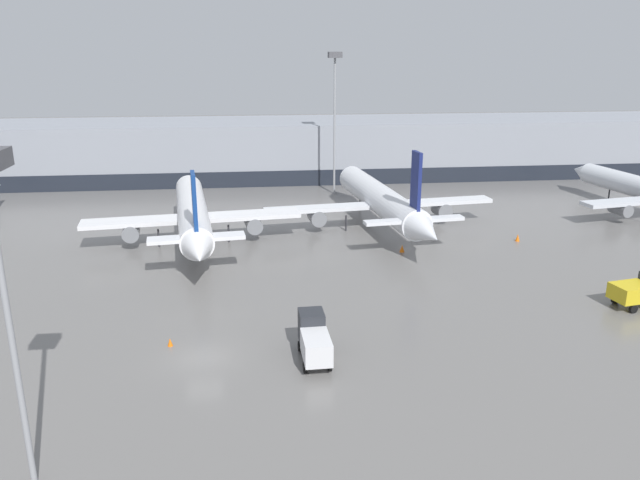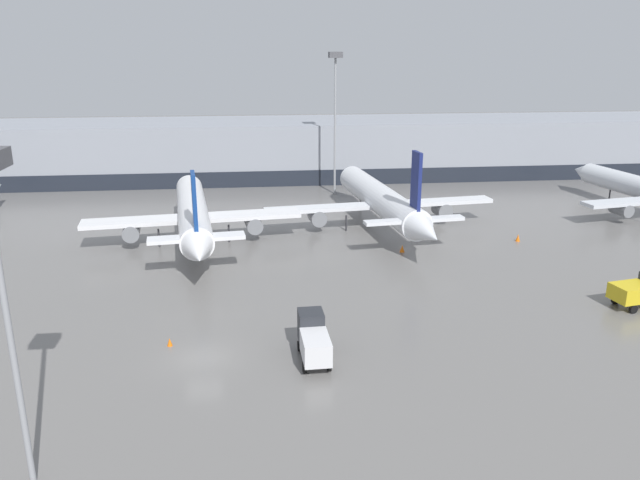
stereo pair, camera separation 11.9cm
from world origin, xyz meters
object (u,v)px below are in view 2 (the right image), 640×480
at_px(traffic_cone_0, 518,238).
at_px(traffic_cone_3, 402,248).
at_px(parked_jet_3, 193,214).
at_px(service_truck_2, 313,338).
at_px(traffic_cone_2, 170,342).
at_px(apron_light_mast_2, 335,84).
at_px(parked_jet_1, 382,200).

height_order(traffic_cone_0, traffic_cone_3, traffic_cone_0).
relative_size(parked_jet_3, traffic_cone_0, 41.98).
xyz_separation_m(service_truck_2, traffic_cone_2, (-9.91, 3.11, -1.29)).
distance_m(service_truck_2, apron_light_mast_2, 51.75).
xyz_separation_m(parked_jet_3, traffic_cone_3, (21.53, -5.49, -2.89)).
xyz_separation_m(traffic_cone_2, apron_light_mast_2, (17.84, 46.14, 15.05)).
bearing_deg(traffic_cone_2, apron_light_mast_2, 68.86).
relative_size(traffic_cone_0, traffic_cone_2, 1.34).
bearing_deg(traffic_cone_2, parked_jet_3, 90.60).
height_order(traffic_cone_0, apron_light_mast_2, apron_light_mast_2).
relative_size(parked_jet_3, traffic_cone_2, 56.32).
bearing_deg(traffic_cone_2, traffic_cone_3, 41.63).
xyz_separation_m(parked_jet_1, traffic_cone_0, (13.73, -7.00, -2.88)).
height_order(service_truck_2, traffic_cone_3, service_truck_2).
xyz_separation_m(parked_jet_3, apron_light_mast_2, (18.10, 21.73, 12.07)).
distance_m(parked_jet_3, traffic_cone_0, 35.19).
height_order(service_truck_2, traffic_cone_2, service_truck_2).
distance_m(traffic_cone_0, apron_light_mast_2, 33.58).
distance_m(parked_jet_1, traffic_cone_0, 15.67).
distance_m(service_truck_2, traffic_cone_0, 34.74).
bearing_deg(apron_light_mast_2, traffic_cone_0, -55.96).
xyz_separation_m(traffic_cone_0, apron_light_mast_2, (-16.83, 24.91, 14.95)).
height_order(traffic_cone_3, apron_light_mast_2, apron_light_mast_2).
xyz_separation_m(traffic_cone_0, traffic_cone_2, (-34.67, -21.22, -0.10)).
relative_size(parked_jet_3, service_truck_2, 6.58).
bearing_deg(traffic_cone_3, traffic_cone_2, -138.37).
distance_m(parked_jet_1, traffic_cone_3, 9.75).
bearing_deg(traffic_cone_3, parked_jet_1, 92.03).
bearing_deg(traffic_cone_0, service_truck_2, -135.51).
bearing_deg(parked_jet_1, traffic_cone_3, 175.47).
height_order(parked_jet_3, service_truck_2, parked_jet_3).
height_order(parked_jet_3, apron_light_mast_2, apron_light_mast_2).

